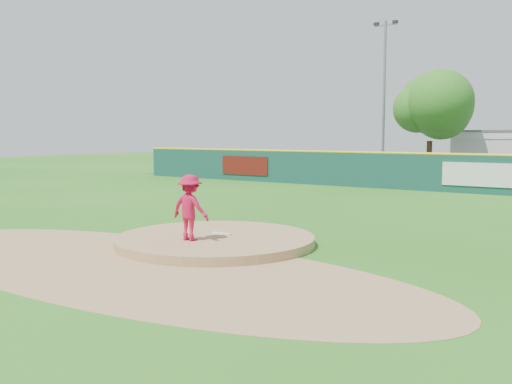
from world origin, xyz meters
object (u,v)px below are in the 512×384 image
Objects in this scene: playground_slide at (254,165)px; deciduous_tree at (431,111)px; light_pole_left at (384,92)px; pitcher at (190,208)px.

playground_slide is 13.49m from deciduous_tree.
light_pole_left is (8.84, 3.57, 5.33)m from playground_slide.
light_pole_left is (-4.00, 2.00, 1.50)m from deciduous_tree.
deciduous_tree is 0.67× the size of light_pole_left.
light_pole_left is at bearing 21.98° from playground_slide.
pitcher reaches higher than playground_slide.
light_pole_left is at bearing 153.43° from deciduous_tree.
playground_slide is at bearing -173.04° from deciduous_tree.
playground_slide is at bearing -158.02° from light_pole_left.
deciduous_tree reaches higher than pitcher.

